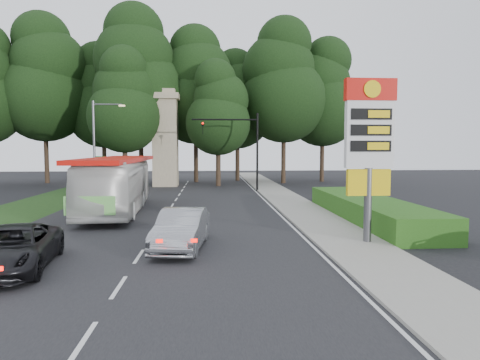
{
  "coord_description": "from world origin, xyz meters",
  "views": [
    {
      "loc": [
        2.65,
        -15.26,
        4.03
      ],
      "look_at": [
        4.34,
        8.93,
        2.2
      ],
      "focal_mm": 32.0,
      "sensor_mm": 36.0,
      "label": 1
    }
  ],
  "objects": [
    {
      "name": "tree_far_east",
      "position": [
        16.0,
        35.0,
        10.35
      ],
      "size": [
        8.68,
        8.68,
        17.05
      ],
      "color": "#2D2116",
      "rests_on": "ground"
    },
    {
      "name": "suv_charcoal",
      "position": [
        -3.87,
        -0.94,
        0.73
      ],
      "size": [
        3.09,
        5.5,
        1.45
      ],
      "primitive_type": "imported",
      "rotation": [
        0.0,
        0.0,
        0.14
      ],
      "color": "black",
      "rests_on": "ground"
    },
    {
      "name": "tree_monument_left",
      "position": [
        -6.0,
        29.0,
        8.68
      ],
      "size": [
        7.28,
        7.28,
        14.3
      ],
      "color": "#2D2116",
      "rests_on": "ground"
    },
    {
      "name": "sidewalk_right",
      "position": [
        8.5,
        12.0,
        0.06
      ],
      "size": [
        3.0,
        80.0,
        0.12
      ],
      "primitive_type": "cube",
      "color": "gray",
      "rests_on": "ground"
    },
    {
      "name": "gas_station_pylon",
      "position": [
        9.2,
        1.99,
        4.45
      ],
      "size": [
        2.1,
        0.45,
        6.85
      ],
      "color": "#59595E",
      "rests_on": "ground"
    },
    {
      "name": "tree_east_near",
      "position": [
        6.0,
        37.0,
        9.68
      ],
      "size": [
        8.12,
        8.12,
        15.95
      ],
      "color": "#2D2116",
      "rests_on": "ground"
    },
    {
      "name": "tree_center_left",
      "position": [
        -5.0,
        33.0,
        12.02
      ],
      "size": [
        10.08,
        10.08,
        19.8
      ],
      "color": "#2D2116",
      "rests_on": "ground"
    },
    {
      "name": "tree_west_mid",
      "position": [
        -16.0,
        35.0,
        11.69
      ],
      "size": [
        9.8,
        9.8,
        19.25
      ],
      "color": "#2D2116",
      "rests_on": "ground"
    },
    {
      "name": "hedge",
      "position": [
        11.5,
        8.0,
        0.6
      ],
      "size": [
        3.0,
        14.0,
        1.2
      ],
      "primitive_type": "cube",
      "color": "#275316",
      "rests_on": "ground"
    },
    {
      "name": "grass_verge_left",
      "position": [
        -9.5,
        18.0,
        0.01
      ],
      "size": [
        5.0,
        50.0,
        0.02
      ],
      "primitive_type": "cube",
      "color": "#193814",
      "rests_on": "ground"
    },
    {
      "name": "tree_west_near",
      "position": [
        -10.0,
        37.0,
        10.02
      ],
      "size": [
        8.4,
        8.4,
        16.5
      ],
      "color": "#2D2116",
      "rests_on": "ground"
    },
    {
      "name": "streetlight_signs",
      "position": [
        -6.99,
        22.01,
        4.44
      ],
      "size": [
        2.75,
        0.98,
        8.0
      ],
      "color": "#59595E",
      "rests_on": "ground"
    },
    {
      "name": "ground",
      "position": [
        0.0,
        0.0,
        0.0
      ],
      "size": [
        120.0,
        120.0,
        0.0
      ],
      "primitive_type": "plane",
      "color": "black",
      "rests_on": "ground"
    },
    {
      "name": "tree_center_right",
      "position": [
        1.0,
        35.0,
        11.02
      ],
      "size": [
        9.24,
        9.24,
        18.15
      ],
      "color": "#2D2116",
      "rests_on": "ground"
    },
    {
      "name": "tree_east_mid",
      "position": [
        11.0,
        33.0,
        11.35
      ],
      "size": [
        9.52,
        9.52,
        18.7
      ],
      "color": "#2D2116",
      "rests_on": "ground"
    },
    {
      "name": "sedan_silver",
      "position": [
        1.5,
        1.65,
        0.79
      ],
      "size": [
        2.24,
        4.97,
        1.58
      ],
      "primitive_type": "imported",
      "rotation": [
        0.0,
        0.0,
        -0.12
      ],
      "color": "#9FA1A6",
      "rests_on": "ground"
    },
    {
      "name": "transit_bus",
      "position": [
        -3.17,
        11.71,
        1.71
      ],
      "size": [
        3.61,
        12.45,
        3.43
      ],
      "primitive_type": "imported",
      "rotation": [
        0.0,
        0.0,
        0.06
      ],
      "color": "silver",
      "rests_on": "ground"
    },
    {
      "name": "road_surface",
      "position": [
        0.0,
        12.0,
        0.01
      ],
      "size": [
        14.0,
        80.0,
        0.02
      ],
      "primitive_type": "cube",
      "color": "black",
      "rests_on": "ground"
    },
    {
      "name": "tree_monument_right",
      "position": [
        3.5,
        29.5,
        8.01
      ],
      "size": [
        6.72,
        6.72,
        13.2
      ],
      "color": "#2D2116",
      "rests_on": "ground"
    },
    {
      "name": "traffic_signal_mast",
      "position": [
        5.68,
        24.0,
        4.67
      ],
      "size": [
        6.1,
        0.35,
        7.2
      ],
      "color": "black",
      "rests_on": "ground"
    },
    {
      "name": "monument",
      "position": [
        -2.0,
        30.0,
        5.1
      ],
      "size": [
        3.0,
        3.0,
        10.05
      ],
      "color": "gray",
      "rests_on": "ground"
    }
  ]
}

